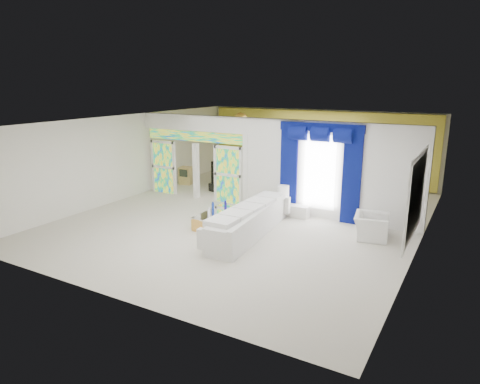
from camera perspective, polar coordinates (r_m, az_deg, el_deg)
The scene contains 22 objects.
floor at distance 13.64m, azimuth 1.40°, elevation -3.22°, with size 12.00×12.00×0.00m, color #B7AF9E.
dividing_wall at distance 13.35m, azimuth 11.66°, elevation 2.74°, with size 5.70×0.18×3.00m, color white.
dividing_header at distance 15.42m, azimuth -6.23°, elevation 9.11°, with size 4.30×0.18×0.55m, color white.
stained_panel_left at distance 16.53m, azimuth -10.09°, elevation 3.29°, with size 0.95×0.04×2.00m, color #994C3F.
stained_panel_right at distance 14.91m, azimuth -1.59°, elevation 2.29°, with size 0.95×0.04×2.00m, color #994C3F.
stained_transom at distance 15.47m, azimuth -6.18°, elevation 7.36°, with size 4.00×0.05×0.35m, color #994C3F.
window_pane at distance 13.34m, azimuth 10.50°, elevation 2.57°, with size 1.00×0.02×2.30m, color white.
blue_drape_left at distance 13.67m, azimuth 6.49°, elevation 2.80°, with size 0.55×0.10×2.80m, color #050347.
blue_drape_right at distance 13.04m, azimuth 14.59°, elevation 1.84°, with size 0.55×0.10×2.80m, color #050347.
blue_pelmet at distance 13.10m, azimuth 10.73°, elevation 8.42°, with size 2.60×0.12×0.25m, color #050347.
wall_mirror at distance 10.84m, azimuth 22.41°, elevation -0.50°, with size 0.04×2.70×1.90m, color white.
gold_curtains at distance 18.60m, azimuth 10.11°, elevation 6.08°, with size 9.70×0.12×2.90m, color #B1942A.
white_sofa at distance 11.90m, azimuth 1.24°, elevation -4.07°, with size 0.82×3.82×0.73m, color silver.
coffee_table at distance 12.86m, azimuth -3.44°, elevation -3.51°, with size 0.55×1.64×0.36m, color gold.
console_table at distance 13.71m, azimuth 6.86°, elevation -2.42°, with size 1.12×0.35×0.37m, color white.
table_lamp at distance 13.70m, azimuth 5.76°, elevation -0.33°, with size 0.36×0.36×0.58m, color white.
armchair at distance 12.24m, azimuth 17.01°, elevation -4.37°, with size 1.01×0.88×0.66m, color silver.
grand_piano at distance 17.80m, azimuth 0.10°, elevation 2.65°, with size 1.49×1.96×0.99m, color black.
piano_bench at distance 16.54m, azimuth -2.63°, elevation 0.50°, with size 0.94×0.36×0.31m, color black.
tv_console at distance 17.94m, azimuth -7.15°, elevation 2.19°, with size 0.50×0.45×0.72m, color tan.
chandelier at distance 17.15m, azimuth 0.04°, elevation 9.48°, with size 0.60×0.60×0.60m, color gold.
decanters at distance 12.86m, azimuth -3.31°, elevation -2.19°, with size 0.20×0.89×0.26m.
Camera 1 is at (6.13, -11.46, 4.15)m, focal length 32.18 mm.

